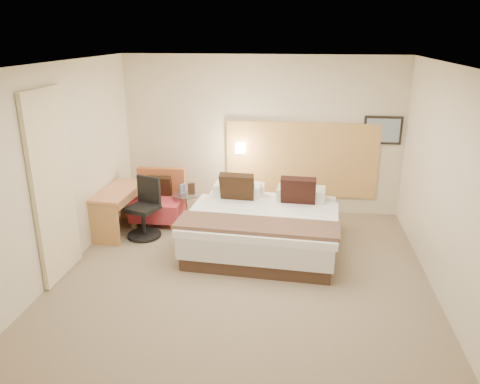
# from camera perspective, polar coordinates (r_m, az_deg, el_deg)

# --- Properties ---
(floor) EXTENTS (4.80, 5.00, 0.02)m
(floor) POSITION_cam_1_polar(r_m,az_deg,el_deg) (6.26, 0.35, -10.26)
(floor) COLOR #7F6C55
(floor) RESTS_ON ground
(ceiling) EXTENTS (4.80, 5.00, 0.02)m
(ceiling) POSITION_cam_1_polar(r_m,az_deg,el_deg) (5.47, 0.41, 15.42)
(ceiling) COLOR white
(ceiling) RESTS_ON floor
(wall_back) EXTENTS (4.80, 0.02, 2.70)m
(wall_back) POSITION_cam_1_polar(r_m,az_deg,el_deg) (8.14, 2.63, 6.92)
(wall_back) COLOR beige
(wall_back) RESTS_ON floor
(wall_front) EXTENTS (4.80, 0.02, 2.70)m
(wall_front) POSITION_cam_1_polar(r_m,az_deg,el_deg) (3.44, -5.00, -10.72)
(wall_front) COLOR beige
(wall_front) RESTS_ON floor
(wall_left) EXTENTS (0.02, 5.00, 2.70)m
(wall_left) POSITION_cam_1_polar(r_m,az_deg,el_deg) (6.47, -21.33, 2.43)
(wall_left) COLOR beige
(wall_left) RESTS_ON floor
(wall_right) EXTENTS (0.02, 5.00, 2.70)m
(wall_right) POSITION_cam_1_polar(r_m,az_deg,el_deg) (5.94, 24.12, 0.64)
(wall_right) COLOR beige
(wall_right) RESTS_ON floor
(headboard_panel) EXTENTS (2.60, 0.04, 1.30)m
(headboard_panel) POSITION_cam_1_polar(r_m,az_deg,el_deg) (8.17, 7.47, 3.93)
(headboard_panel) COLOR tan
(headboard_panel) RESTS_ON wall_back
(art_frame) EXTENTS (0.62, 0.03, 0.47)m
(art_frame) POSITION_cam_1_polar(r_m,az_deg,el_deg) (8.16, 17.01, 7.22)
(art_frame) COLOR black
(art_frame) RESTS_ON wall_back
(art_canvas) EXTENTS (0.54, 0.01, 0.39)m
(art_canvas) POSITION_cam_1_polar(r_m,az_deg,el_deg) (8.14, 17.03, 7.19)
(art_canvas) COLOR #7890A5
(art_canvas) RESTS_ON wall_back
(lamp_arm) EXTENTS (0.02, 0.12, 0.02)m
(lamp_arm) POSITION_cam_1_polar(r_m,az_deg,el_deg) (8.13, 0.08, 5.49)
(lamp_arm) COLOR silver
(lamp_arm) RESTS_ON wall_back
(lamp_shade) EXTENTS (0.15, 0.15, 0.15)m
(lamp_shade) POSITION_cam_1_polar(r_m,az_deg,el_deg) (8.08, 0.02, 5.39)
(lamp_shade) COLOR #FFEDC6
(lamp_shade) RESTS_ON wall_back
(curtain) EXTENTS (0.06, 0.90, 2.42)m
(curtain) POSITION_cam_1_polar(r_m,az_deg,el_deg) (6.27, -21.84, 0.62)
(curtain) COLOR beige
(curtain) RESTS_ON wall_left
(bottle_a) EXTENTS (0.07, 0.07, 0.18)m
(bottle_a) POSITION_cam_1_polar(r_m,az_deg,el_deg) (7.78, -7.13, 0.30)
(bottle_a) COLOR #869ECF
(bottle_a) RESTS_ON side_table
(bottle_b) EXTENTS (0.07, 0.07, 0.18)m
(bottle_b) POSITION_cam_1_polar(r_m,az_deg,el_deg) (7.83, -6.79, 0.44)
(bottle_b) COLOR #8298CA
(bottle_b) RESTS_ON side_table
(menu_folder) EXTENTS (0.12, 0.08, 0.19)m
(menu_folder) POSITION_cam_1_polar(r_m,az_deg,el_deg) (7.78, -5.95, 0.42)
(menu_folder) COLOR #3D2719
(menu_folder) RESTS_ON side_table
(bed) EXTENTS (2.23, 2.19, 1.04)m
(bed) POSITION_cam_1_polar(r_m,az_deg,el_deg) (6.95, 2.95, -4.01)
(bed) COLOR #3A271D
(bed) RESTS_ON floor
(lounge_chair) EXTENTS (0.84, 0.74, 0.86)m
(lounge_chair) POSITION_cam_1_polar(r_m,az_deg,el_deg) (7.97, -9.85, -1.14)
(lounge_chair) COLOR #A1894C
(lounge_chair) RESTS_ON floor
(side_table) EXTENTS (0.56, 0.56, 0.49)m
(side_table) POSITION_cam_1_polar(r_m,az_deg,el_deg) (7.88, -6.55, -1.78)
(side_table) COLOR silver
(side_table) RESTS_ON floor
(desk) EXTENTS (0.59, 1.16, 0.71)m
(desk) POSITION_cam_1_polar(r_m,az_deg,el_deg) (7.60, -14.48, -0.79)
(desk) COLOR #CF7F51
(desk) RESTS_ON floor
(desk_chair) EXTENTS (0.65, 0.65, 0.92)m
(desk_chair) POSITION_cam_1_polar(r_m,az_deg,el_deg) (7.41, -11.52, -2.52)
(desk_chair) COLOR black
(desk_chair) RESTS_ON floor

